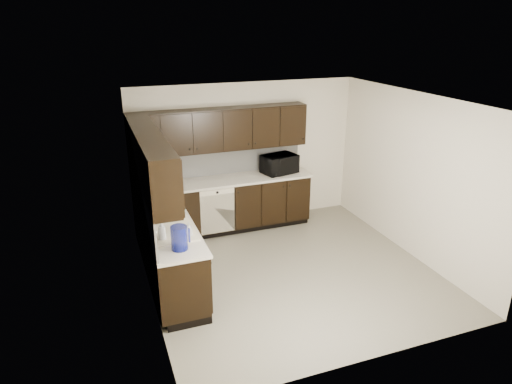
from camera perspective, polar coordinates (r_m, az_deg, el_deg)
floor at (r=6.83m, az=4.31°, el=-9.84°), size 4.00×4.00×0.00m
ceiling at (r=5.96m, az=4.96°, el=11.33°), size 4.00×4.00×0.00m
wall_back at (r=8.05m, az=-1.32°, el=4.74°), size 4.00×0.02×2.50m
wall_left at (r=5.79m, az=-13.71°, el=-2.39°), size 0.02×4.00×2.50m
wall_right at (r=7.32m, az=19.02°, el=1.93°), size 0.02×4.00×2.50m
wall_front at (r=4.71m, az=14.86°, el=-8.06°), size 4.00×0.02×2.50m
lower_cabinets at (r=7.28m, az=-6.50°, el=-4.22°), size 3.00×2.80×0.90m
countertop at (r=7.08m, az=-6.68°, el=-0.51°), size 3.03×2.83×0.04m
backsplash at (r=7.14m, az=-8.80°, el=1.80°), size 3.00×2.80×0.48m
upper_cabinets at (r=6.89m, az=-7.93°, el=6.27°), size 3.00×2.80×0.70m
dishwasher at (r=7.56m, az=-4.84°, el=-2.08°), size 0.58×0.04×0.78m
sink at (r=5.97m, az=-10.35°, el=-5.31°), size 0.54×0.82×0.42m
microwave at (r=8.00m, az=2.94°, el=3.51°), size 0.66×0.52×0.33m
soap_bottle_a at (r=5.73m, az=-8.39°, el=-4.64°), size 0.10×0.10×0.18m
soap_bottle_b at (r=5.67m, az=-11.68°, el=-4.75°), size 0.13×0.13×0.26m
toaster_oven at (r=7.49m, az=-12.28°, el=1.40°), size 0.41×0.35×0.22m
storage_bin at (r=6.94m, az=-11.81°, el=-0.29°), size 0.55×0.48×0.18m
blue_pitcher at (r=5.41m, az=-9.57°, el=-5.68°), size 0.22×0.22×0.29m
teal_tumbler at (r=6.58m, az=-10.45°, el=-1.38°), size 0.09×0.09×0.18m
paper_towel_roll at (r=7.14m, az=-11.89°, el=0.94°), size 0.18×0.18×0.33m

